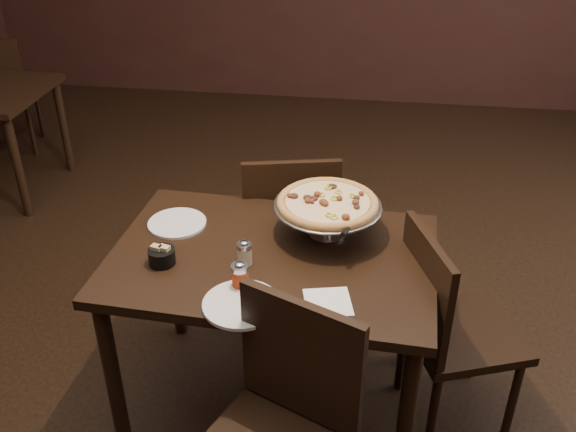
# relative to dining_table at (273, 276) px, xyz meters

# --- Properties ---
(room) EXTENTS (6.04, 7.04, 2.84)m
(room) POSITION_rel_dining_table_xyz_m (0.01, 0.10, 0.76)
(room) COLOR black
(room) RESTS_ON ground
(dining_table) EXTENTS (1.22, 0.84, 0.73)m
(dining_table) POSITION_rel_dining_table_xyz_m (0.00, 0.00, 0.00)
(dining_table) COLOR black
(dining_table) RESTS_ON ground
(pizza_stand) EXTENTS (0.41, 0.41, 0.17)m
(pizza_stand) POSITION_rel_dining_table_xyz_m (0.18, 0.16, 0.23)
(pizza_stand) COLOR #B8B8BF
(pizza_stand) RESTS_ON dining_table
(parmesan_shaker) EXTENTS (0.05, 0.05, 0.10)m
(parmesan_shaker) POSITION_rel_dining_table_xyz_m (-0.09, -0.07, 0.14)
(parmesan_shaker) COLOR beige
(parmesan_shaker) RESTS_ON dining_table
(pepper_flake_shaker) EXTENTS (0.06, 0.06, 0.10)m
(pepper_flake_shaker) POSITION_rel_dining_table_xyz_m (-0.07, -0.21, 0.15)
(pepper_flake_shaker) COLOR #97280D
(pepper_flake_shaker) RESTS_ON dining_table
(packet_caddy) EXTENTS (0.10, 0.10, 0.07)m
(packet_caddy) POSITION_rel_dining_table_xyz_m (-0.38, -0.11, 0.13)
(packet_caddy) COLOR black
(packet_caddy) RESTS_ON dining_table
(napkin_stack) EXTENTS (0.18, 0.18, 0.02)m
(napkin_stack) POSITION_rel_dining_table_xyz_m (0.23, -0.27, 0.10)
(napkin_stack) COLOR white
(napkin_stack) RESTS_ON dining_table
(plate_left) EXTENTS (0.23, 0.23, 0.01)m
(plate_left) POSITION_rel_dining_table_xyz_m (-0.40, 0.15, 0.10)
(plate_left) COLOR white
(plate_left) RESTS_ON dining_table
(plate_near) EXTENTS (0.25, 0.25, 0.01)m
(plate_near) POSITION_rel_dining_table_xyz_m (-0.05, -0.31, 0.10)
(plate_near) COLOR white
(plate_near) RESTS_ON dining_table
(serving_spatula) EXTENTS (0.14, 0.14, 0.02)m
(serving_spatula) POSITION_rel_dining_table_xyz_m (0.27, 0.01, 0.23)
(serving_spatula) COLOR #B8B8BF
(serving_spatula) RESTS_ON pizza_stand
(chair_far) EXTENTS (0.50, 0.50, 0.89)m
(chair_far) POSITION_rel_dining_table_xyz_m (-0.02, 0.56, -0.15)
(chair_far) COLOR black
(chair_far) RESTS_ON ground
(chair_near) EXTENTS (0.55, 0.55, 0.90)m
(chair_near) POSITION_rel_dining_table_xyz_m (0.12, -0.57, -0.15)
(chair_near) COLOR black
(chair_near) RESTS_ON ground
(chair_side) EXTENTS (0.52, 0.52, 0.86)m
(chair_side) POSITION_rel_dining_table_xyz_m (0.66, 0.01, -0.17)
(chair_side) COLOR black
(chair_side) RESTS_ON ground
(bg_chair_far) EXTENTS (0.50, 0.50, 0.86)m
(bg_chair_far) POSITION_rel_dining_table_xyz_m (-2.31, 2.15, -0.17)
(bg_chair_far) COLOR black
(bg_chair_far) RESTS_ON ground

